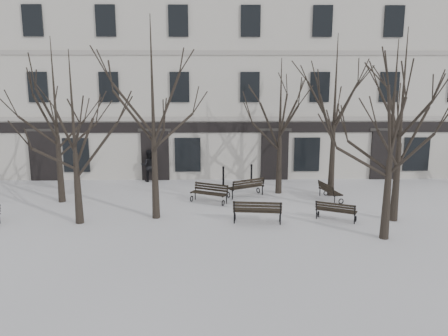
{
  "coord_description": "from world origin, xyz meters",
  "views": [
    {
      "loc": [
        0.1,
        -17.29,
        5.73
      ],
      "look_at": [
        0.44,
        3.0,
        1.68
      ],
      "focal_mm": 35.0,
      "sensor_mm": 36.0,
      "label": 1
    }
  ],
  "objects_px": {
    "tree_3": "(402,103)",
    "bench_3": "(209,192)",
    "bench_5": "(329,191)",
    "bench_2": "(336,210)",
    "bench_1": "(257,211)",
    "tree_0": "(73,117)",
    "tree_1": "(152,94)",
    "tree_2": "(393,118)",
    "bench_4": "(246,187)"
  },
  "relations": [
    {
      "from": "tree_3",
      "to": "bench_5",
      "type": "height_order",
      "value": "tree_3"
    },
    {
      "from": "tree_1",
      "to": "bench_2",
      "type": "height_order",
      "value": "tree_1"
    },
    {
      "from": "tree_3",
      "to": "bench_3",
      "type": "distance_m",
      "value": 9.36
    },
    {
      "from": "tree_2",
      "to": "bench_3",
      "type": "distance_m",
      "value": 9.16
    },
    {
      "from": "tree_0",
      "to": "tree_3",
      "type": "xyz_separation_m",
      "value": [
        13.04,
        0.13,
        0.53
      ]
    },
    {
      "from": "tree_1",
      "to": "bench_5",
      "type": "xyz_separation_m",
      "value": [
        8.1,
        2.71,
        -4.75
      ]
    },
    {
      "from": "tree_0",
      "to": "bench_1",
      "type": "height_order",
      "value": "tree_0"
    },
    {
      "from": "bench_4",
      "to": "bench_5",
      "type": "distance_m",
      "value": 4.08
    },
    {
      "from": "tree_3",
      "to": "bench_2",
      "type": "xyz_separation_m",
      "value": [
        -2.44,
        -0.02,
        -4.42
      ]
    },
    {
      "from": "tree_2",
      "to": "tree_0",
      "type": "bearing_deg",
      "value": 170.5
    },
    {
      "from": "bench_5",
      "to": "bench_2",
      "type": "bearing_deg",
      "value": 158.33
    },
    {
      "from": "bench_2",
      "to": "bench_4",
      "type": "relative_size",
      "value": 0.88
    },
    {
      "from": "bench_2",
      "to": "bench_3",
      "type": "bearing_deg",
      "value": -2.11
    },
    {
      "from": "tree_2",
      "to": "tree_3",
      "type": "relative_size",
      "value": 0.92
    },
    {
      "from": "bench_1",
      "to": "bench_3",
      "type": "height_order",
      "value": "bench_1"
    },
    {
      "from": "tree_0",
      "to": "tree_3",
      "type": "distance_m",
      "value": 13.05
    },
    {
      "from": "tree_2",
      "to": "bench_2",
      "type": "xyz_separation_m",
      "value": [
        -1.24,
        2.09,
        -4.01
      ]
    },
    {
      "from": "tree_2",
      "to": "bench_1",
      "type": "xyz_separation_m",
      "value": [
        -4.55,
        1.84,
        -3.92
      ]
    },
    {
      "from": "tree_0",
      "to": "bench_5",
      "type": "height_order",
      "value": "tree_0"
    },
    {
      "from": "tree_1",
      "to": "bench_1",
      "type": "distance_m",
      "value": 6.36
    },
    {
      "from": "tree_2",
      "to": "bench_5",
      "type": "xyz_separation_m",
      "value": [
        -0.69,
        5.36,
        -4.0
      ]
    },
    {
      "from": "tree_0",
      "to": "bench_1",
      "type": "bearing_deg",
      "value": -1.15
    },
    {
      "from": "tree_0",
      "to": "tree_1",
      "type": "xyz_separation_m",
      "value": [
        3.05,
        0.66,
        0.87
      ]
    },
    {
      "from": "tree_1",
      "to": "bench_2",
      "type": "xyz_separation_m",
      "value": [
        7.55,
        -0.55,
        -4.75
      ]
    },
    {
      "from": "bench_2",
      "to": "bench_4",
      "type": "xyz_separation_m",
      "value": [
        -3.47,
        3.97,
        0.07
      ]
    },
    {
      "from": "tree_3",
      "to": "bench_2",
      "type": "bearing_deg",
      "value": -179.54
    },
    {
      "from": "tree_1",
      "to": "bench_5",
      "type": "height_order",
      "value": "tree_1"
    },
    {
      "from": "bench_1",
      "to": "bench_4",
      "type": "xyz_separation_m",
      "value": [
        -0.16,
        4.23,
        -0.02
      ]
    },
    {
      "from": "tree_1",
      "to": "bench_1",
      "type": "relative_size",
      "value": 4.09
    },
    {
      "from": "tree_2",
      "to": "bench_3",
      "type": "height_order",
      "value": "tree_2"
    },
    {
      "from": "tree_2",
      "to": "bench_1",
      "type": "height_order",
      "value": "tree_2"
    },
    {
      "from": "bench_2",
      "to": "tree_1",
      "type": "bearing_deg",
      "value": 22.5
    },
    {
      "from": "bench_5",
      "to": "tree_1",
      "type": "bearing_deg",
      "value": 96.44
    },
    {
      "from": "bench_1",
      "to": "bench_3",
      "type": "xyz_separation_m",
      "value": [
        -2.01,
        3.17,
        -0.05
      ]
    },
    {
      "from": "tree_1",
      "to": "tree_2",
      "type": "xyz_separation_m",
      "value": [
        8.79,
        -2.64,
        -0.74
      ]
    },
    {
      "from": "bench_3",
      "to": "tree_2",
      "type": "bearing_deg",
      "value": -10.94
    },
    {
      "from": "bench_1",
      "to": "bench_2",
      "type": "height_order",
      "value": "bench_1"
    },
    {
      "from": "tree_0",
      "to": "bench_2",
      "type": "bearing_deg",
      "value": 0.6
    },
    {
      "from": "bench_1",
      "to": "tree_0",
      "type": "bearing_deg",
      "value": 5.15
    },
    {
      "from": "tree_3",
      "to": "bench_3",
      "type": "height_order",
      "value": "tree_3"
    },
    {
      "from": "tree_1",
      "to": "bench_1",
      "type": "bearing_deg",
      "value": -10.74
    },
    {
      "from": "bench_4",
      "to": "tree_0",
      "type": "bearing_deg",
      "value": 0.72
    },
    {
      "from": "bench_1",
      "to": "bench_3",
      "type": "distance_m",
      "value": 3.76
    },
    {
      "from": "tree_0",
      "to": "tree_2",
      "type": "xyz_separation_m",
      "value": [
        11.84,
        -1.98,
        0.13
      ]
    },
    {
      "from": "bench_2",
      "to": "bench_5",
      "type": "distance_m",
      "value": 3.31
    },
    {
      "from": "tree_0",
      "to": "bench_5",
      "type": "relative_size",
      "value": 3.95
    },
    {
      "from": "tree_0",
      "to": "tree_3",
      "type": "bearing_deg",
      "value": 0.57
    },
    {
      "from": "tree_0",
      "to": "tree_3",
      "type": "height_order",
      "value": "tree_3"
    },
    {
      "from": "bench_1",
      "to": "bench_3",
      "type": "bearing_deg",
      "value": -51.35
    },
    {
      "from": "bench_1",
      "to": "bench_2",
      "type": "xyz_separation_m",
      "value": [
        3.3,
        0.26,
        -0.09
      ]
    }
  ]
}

